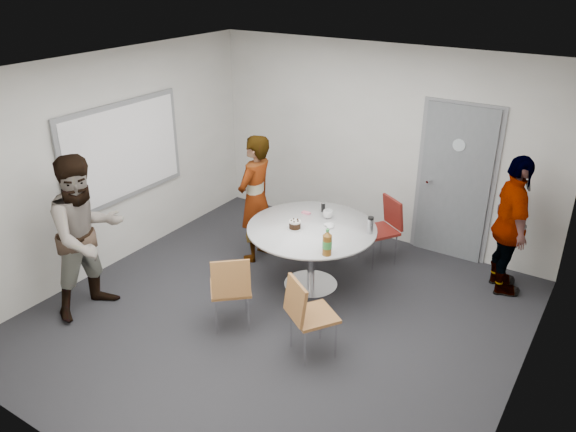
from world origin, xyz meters
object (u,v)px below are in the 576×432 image
Objects in this scene: chair_near_right at (306,310)px; person_main at (255,199)px; table at (313,236)px; whiteboard at (123,151)px; chair_near_left at (231,285)px; chair_far at (385,224)px; person_right at (511,226)px; door at (455,183)px; person_left at (87,236)px.

person_main reaches higher than chair_near_right.
table is at bearing 74.35° from person_main.
table is 1.05m from person_main.
whiteboard is 2.14× the size of chair_near_left.
chair_near_right is at bearing 126.85° from chair_far.
person_right reaches higher than chair_near_right.
person_right is (0.85, -0.53, -0.17)m from door.
person_right is at bearing 93.69° from chair_near_right.
chair_far is (0.46, 1.07, -0.15)m from table.
door is 1.25× the size of person_main.
chair_near_right is 2.54m from person_left.
door is at bearing -102.05° from chair_far.
table is at bearing 99.88° from chair_far.
chair_far is at bearing 29.32° from whiteboard.
door is 2.07m from table.
whiteboard is 1.76m from person_main.
whiteboard is 2.17× the size of chair_near_right.
whiteboard is 1.41m from person_left.
chair_far is 1.54m from person_right.
table is 1.72× the size of chair_near_left.
table is 1.31m from chair_near_right.
chair_near_right is at bearing -38.62° from chair_near_left.
chair_far is (-0.65, -0.65, -0.49)m from door.
person_main reaches higher than chair_near_left.
person_left is (0.61, -1.16, -0.53)m from whiteboard.
chair_near_left is 0.52× the size of person_main.
person_left is at bearing 101.51° from person_right.
person_right is (2.24, 2.39, 0.31)m from chair_near_left.
table is 2.54m from person_left.
whiteboard reaches higher than person_main.
person_main is (1.44, 0.81, -0.60)m from whiteboard.
table is at bearing 12.99° from whiteboard.
door is at bearing 113.80° from chair_near_right.
person_left reaches higher than chair_near_left.
chair_far is at bearing -31.51° from person_left.
person_main is 3.11m from person_right.
person_main is (-1.01, 0.25, 0.16)m from table.
person_main is at bearing 74.70° from chair_near_left.
whiteboard is 1.11× the size of person_right.
chair_far is 0.48× the size of person_left.
whiteboard is 2.16× the size of chair_far.
whiteboard is 2.63m from table.
chair_far is (0.74, 2.27, -0.00)m from chair_near_left.
chair_near_left is (2.17, -0.64, -0.91)m from whiteboard.
chair_far reaches higher than chair_near_right.
person_right is (1.96, 1.18, 0.17)m from table.
chair_near_right is (3.06, -0.59, -0.92)m from whiteboard.
person_left is at bearing 156.83° from chair_near_left.
person_main is (-2.12, -1.47, -0.18)m from door.
chair_far is 0.52× the size of person_main.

